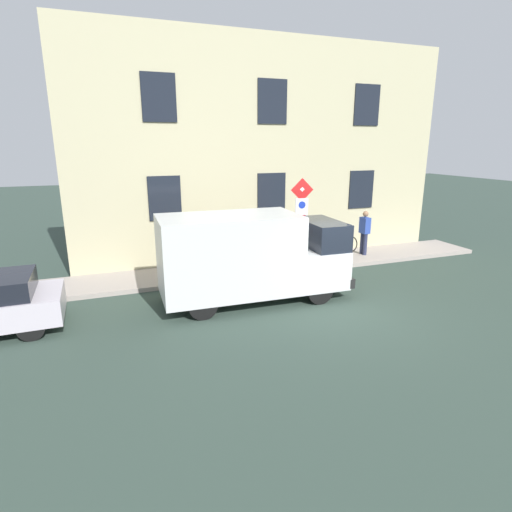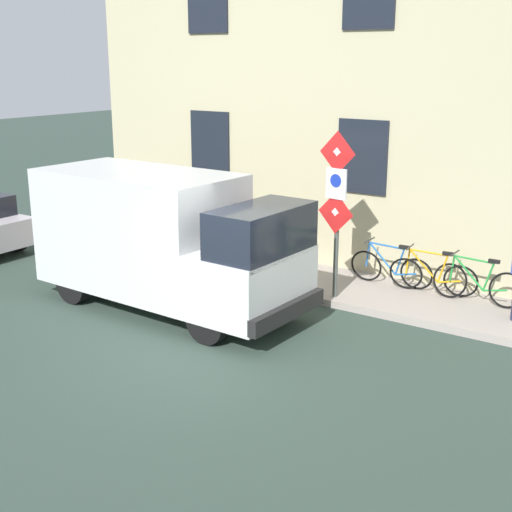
# 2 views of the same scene
# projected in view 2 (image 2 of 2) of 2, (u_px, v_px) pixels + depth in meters

# --- Properties ---
(ground_plane) EXTENTS (80.00, 80.00, 0.00)m
(ground_plane) POSITION_uv_depth(u_px,v_px,m) (209.00, 360.00, 10.88)
(ground_plane) COLOR #2E3E36
(sidewalk_slab) EXTENTS (2.00, 16.27, 0.14)m
(sidewalk_slab) POSITION_uv_depth(u_px,v_px,m) (336.00, 286.00, 14.14)
(sidewalk_slab) COLOR gray
(sidewalk_slab) RESTS_ON ground_plane
(building_facade) EXTENTS (0.75, 14.27, 8.04)m
(building_facade) POSITION_uv_depth(u_px,v_px,m) (374.00, 83.00, 14.13)
(building_facade) COLOR #B5AD87
(building_facade) RESTS_ON ground_plane
(sign_post_stacked) EXTENTS (0.18, 0.56, 3.00)m
(sign_post_stacked) POSITION_uv_depth(u_px,v_px,m) (336.00, 197.00, 12.76)
(sign_post_stacked) COLOR #474C47
(sign_post_stacked) RESTS_ON sidewalk_slab
(delivery_van) EXTENTS (2.17, 5.39, 2.50)m
(delivery_van) POSITION_uv_depth(u_px,v_px,m) (164.00, 238.00, 12.83)
(delivery_van) COLOR silver
(delivery_van) RESTS_ON ground_plane
(bicycle_green) EXTENTS (0.46, 1.71, 0.89)m
(bicycle_green) POSITION_uv_depth(u_px,v_px,m) (478.00, 283.00, 12.91)
(bicycle_green) COLOR black
(bicycle_green) RESTS_ON sidewalk_slab
(bicycle_orange) EXTENTS (0.46, 1.72, 0.89)m
(bicycle_orange) POSITION_uv_depth(u_px,v_px,m) (433.00, 275.00, 13.38)
(bicycle_orange) COLOR black
(bicycle_orange) RESTS_ON sidewalk_slab
(bicycle_blue) EXTENTS (0.46, 1.71, 0.89)m
(bicycle_blue) POSITION_uv_depth(u_px,v_px,m) (391.00, 268.00, 13.85)
(bicycle_blue) COLOR black
(bicycle_blue) RESTS_ON sidewalk_slab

